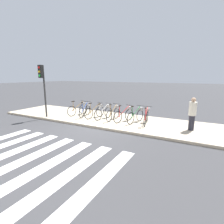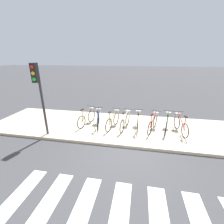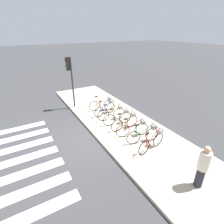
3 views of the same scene
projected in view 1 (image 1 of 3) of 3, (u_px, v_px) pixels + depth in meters
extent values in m
plane|color=#38383A|center=(94.00, 128.00, 8.94)|extent=(120.00, 120.00, 0.00)
cube|color=#B7A88E|center=(110.00, 120.00, 10.43)|extent=(14.67, 3.48, 0.12)
torus|color=black|center=(72.00, 111.00, 10.98)|extent=(0.21, 0.65, 0.66)
torus|color=black|center=(83.00, 109.00, 11.63)|extent=(0.21, 0.65, 0.66)
cylinder|color=olive|center=(78.00, 106.00, 11.25)|extent=(0.27, 0.90, 0.56)
cylinder|color=olive|center=(73.00, 106.00, 11.01)|extent=(0.04, 0.04, 0.59)
cube|color=black|center=(73.00, 101.00, 10.95)|extent=(0.12, 0.21, 0.04)
cylinder|color=#262626|center=(83.00, 101.00, 11.51)|extent=(0.45, 0.14, 0.02)
cube|color=gray|center=(84.00, 104.00, 11.59)|extent=(0.28, 0.26, 0.18)
torus|color=black|center=(82.00, 113.00, 10.47)|extent=(0.18, 0.65, 0.66)
torus|color=black|center=(88.00, 110.00, 11.32)|extent=(0.18, 0.65, 0.66)
cylinder|color=navy|center=(85.00, 107.00, 10.84)|extent=(0.23, 0.91, 0.56)
cylinder|color=navy|center=(82.00, 108.00, 10.53)|extent=(0.04, 0.04, 0.59)
cube|color=black|center=(82.00, 103.00, 10.46)|extent=(0.11, 0.21, 0.04)
cylinder|color=#262626|center=(87.00, 102.00, 11.21)|extent=(0.45, 0.12, 0.02)
cube|color=gray|center=(88.00, 104.00, 11.29)|extent=(0.28, 0.25, 0.18)
torus|color=black|center=(89.00, 114.00, 10.24)|extent=(0.20, 0.65, 0.66)
torus|color=black|center=(100.00, 111.00, 10.89)|extent=(0.20, 0.65, 0.66)
cylinder|color=olive|center=(94.00, 108.00, 10.51)|extent=(0.26, 0.90, 0.56)
cylinder|color=olive|center=(90.00, 109.00, 10.27)|extent=(0.04, 0.04, 0.59)
cube|color=black|center=(90.00, 103.00, 10.20)|extent=(0.12, 0.21, 0.04)
cylinder|color=#262626|center=(100.00, 103.00, 10.77)|extent=(0.45, 0.14, 0.02)
cube|color=gray|center=(100.00, 105.00, 10.85)|extent=(0.28, 0.25, 0.18)
torus|color=black|center=(98.00, 115.00, 9.95)|extent=(0.16, 0.65, 0.66)
torus|color=black|center=(108.00, 112.00, 10.64)|extent=(0.16, 0.65, 0.66)
cylinder|color=beige|center=(103.00, 109.00, 10.24)|extent=(0.21, 0.91, 0.56)
cylinder|color=beige|center=(99.00, 109.00, 9.98)|extent=(0.04, 0.04, 0.59)
cube|color=black|center=(99.00, 104.00, 9.92)|extent=(0.11, 0.21, 0.04)
cylinder|color=#262626|center=(108.00, 103.00, 10.52)|extent=(0.46, 0.11, 0.02)
cube|color=gray|center=(109.00, 106.00, 10.60)|extent=(0.27, 0.24, 0.18)
torus|color=black|center=(109.00, 116.00, 9.67)|extent=(0.04, 0.66, 0.66)
torus|color=black|center=(116.00, 113.00, 10.45)|extent=(0.04, 0.66, 0.66)
cylinder|color=olive|center=(113.00, 110.00, 10.00)|extent=(0.03, 0.92, 0.56)
cylinder|color=olive|center=(110.00, 110.00, 9.71)|extent=(0.03, 0.03, 0.59)
cube|color=black|center=(110.00, 105.00, 9.65)|extent=(0.07, 0.20, 0.04)
cylinder|color=#262626|center=(117.00, 104.00, 10.33)|extent=(0.46, 0.02, 0.02)
cube|color=gray|center=(117.00, 107.00, 10.41)|extent=(0.24, 0.20, 0.18)
torus|color=black|center=(118.00, 117.00, 9.39)|extent=(0.25, 0.64, 0.66)
torus|color=black|center=(129.00, 115.00, 9.99)|extent=(0.25, 0.64, 0.66)
cylinder|color=red|center=(124.00, 111.00, 9.64)|extent=(0.33, 0.88, 0.56)
cylinder|color=red|center=(119.00, 112.00, 9.41)|extent=(0.04, 0.04, 0.59)
cube|color=black|center=(120.00, 106.00, 9.35)|extent=(0.13, 0.21, 0.04)
cylinder|color=#262626|center=(129.00, 105.00, 9.88)|extent=(0.44, 0.17, 0.02)
cube|color=gray|center=(130.00, 108.00, 9.95)|extent=(0.29, 0.27, 0.18)
torus|color=black|center=(131.00, 118.00, 9.14)|extent=(0.18, 0.65, 0.66)
torus|color=black|center=(140.00, 115.00, 9.82)|extent=(0.18, 0.65, 0.66)
cylinder|color=#267238|center=(136.00, 112.00, 9.43)|extent=(0.23, 0.91, 0.56)
cylinder|color=#267238|center=(132.00, 112.00, 9.18)|extent=(0.04, 0.04, 0.59)
cube|color=black|center=(132.00, 107.00, 9.11)|extent=(0.11, 0.21, 0.04)
cylinder|color=#262626|center=(140.00, 106.00, 9.70)|extent=(0.45, 0.12, 0.02)
cube|color=gray|center=(141.00, 109.00, 9.78)|extent=(0.28, 0.25, 0.18)
torus|color=black|center=(145.00, 120.00, 8.73)|extent=(0.15, 0.66, 0.66)
torus|color=black|center=(147.00, 116.00, 9.57)|extent=(0.15, 0.66, 0.66)
cylinder|color=red|center=(146.00, 113.00, 9.09)|extent=(0.19, 0.91, 0.56)
cylinder|color=red|center=(145.00, 114.00, 8.78)|extent=(0.04, 0.04, 0.59)
cube|color=black|center=(146.00, 108.00, 8.72)|extent=(0.10, 0.21, 0.04)
cylinder|color=#262626|center=(148.00, 106.00, 9.45)|extent=(0.46, 0.10, 0.02)
cube|color=gray|center=(148.00, 110.00, 9.54)|extent=(0.27, 0.24, 0.18)
cylinder|color=#23232D|center=(191.00, 123.00, 8.20)|extent=(0.26, 0.26, 0.71)
cylinder|color=beige|center=(193.00, 109.00, 8.06)|extent=(0.34, 0.34, 0.63)
sphere|color=tan|center=(194.00, 100.00, 7.98)|extent=(0.20, 0.20, 0.20)
cylinder|color=#2D2D2D|center=(45.00, 92.00, 10.65)|extent=(0.10, 0.10, 3.14)
cube|color=black|center=(41.00, 71.00, 10.25)|extent=(0.24, 0.20, 0.75)
sphere|color=red|center=(39.00, 67.00, 10.12)|extent=(0.14, 0.14, 0.14)
sphere|color=gold|center=(39.00, 72.00, 10.17)|extent=(0.14, 0.14, 0.14)
sphere|color=green|center=(40.00, 76.00, 10.21)|extent=(0.14, 0.14, 0.14)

